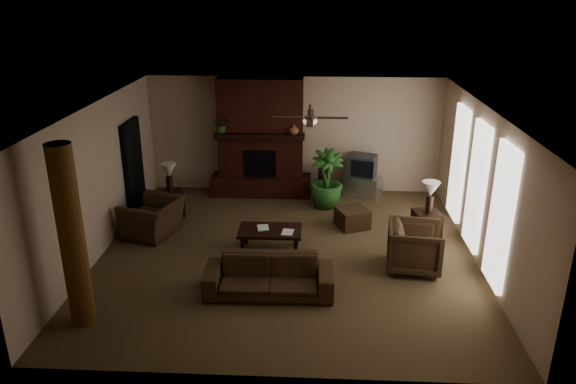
# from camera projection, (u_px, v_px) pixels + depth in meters

# --- Properties ---
(room_shell) EXTENTS (7.00, 7.00, 7.00)m
(room_shell) POSITION_uv_depth(u_px,v_px,m) (287.00, 184.00, 9.87)
(room_shell) COLOR brown
(room_shell) RESTS_ON ground
(fireplace) EXTENTS (2.40, 0.70, 2.80)m
(fireplace) POSITION_uv_depth(u_px,v_px,m) (261.00, 147.00, 13.00)
(fireplace) COLOR #491D13
(fireplace) RESTS_ON ground
(windows) EXTENTS (0.08, 3.65, 2.35)m
(windows) POSITION_uv_depth(u_px,v_px,m) (476.00, 187.00, 9.90)
(windows) COLOR white
(windows) RESTS_ON ground
(log_column) EXTENTS (0.36, 0.36, 2.80)m
(log_column) POSITION_uv_depth(u_px,v_px,m) (72.00, 238.00, 7.77)
(log_column) COLOR brown
(log_column) RESTS_ON ground
(doorway) EXTENTS (0.10, 1.00, 2.10)m
(doorway) POSITION_uv_depth(u_px,v_px,m) (134.00, 168.00, 11.84)
(doorway) COLOR black
(doorway) RESTS_ON ground
(ceiling_fan) EXTENTS (1.35, 1.35, 0.37)m
(ceiling_fan) POSITION_uv_depth(u_px,v_px,m) (310.00, 120.00, 9.73)
(ceiling_fan) COLOR #312116
(ceiling_fan) RESTS_ON ceiling
(sofa) EXTENTS (2.12, 0.65, 0.82)m
(sofa) POSITION_uv_depth(u_px,v_px,m) (269.00, 270.00, 8.90)
(sofa) COLOR #3F2C1B
(sofa) RESTS_ON ground
(armchair_left) EXTENTS (1.03, 1.29, 0.98)m
(armchair_left) POSITION_uv_depth(u_px,v_px,m) (153.00, 212.00, 11.00)
(armchair_left) COLOR #3F2C1B
(armchair_left) RESTS_ON ground
(armchair_right) EXTENTS (0.96, 1.01, 0.94)m
(armchair_right) POSITION_uv_depth(u_px,v_px,m) (415.00, 245.00, 9.64)
(armchair_right) COLOR #3F2C1B
(armchair_right) RESTS_ON ground
(coffee_table) EXTENTS (1.20, 0.70, 0.43)m
(coffee_table) POSITION_uv_depth(u_px,v_px,m) (270.00, 232.00, 10.38)
(coffee_table) COLOR black
(coffee_table) RESTS_ON ground
(ottoman) EXTENTS (0.78, 0.78, 0.40)m
(ottoman) POSITION_uv_depth(u_px,v_px,m) (352.00, 218.00, 11.45)
(ottoman) COLOR #3F2C1B
(ottoman) RESTS_ON ground
(tv_stand) EXTENTS (0.98, 0.81, 0.50)m
(tv_stand) POSITION_uv_depth(u_px,v_px,m) (363.00, 186.00, 13.14)
(tv_stand) COLOR silver
(tv_stand) RESTS_ON ground
(tv) EXTENTS (0.78, 0.70, 0.52)m
(tv) POSITION_uv_depth(u_px,v_px,m) (362.00, 166.00, 12.95)
(tv) COLOR #333335
(tv) RESTS_ON tv_stand
(floor_vase) EXTENTS (0.34, 0.34, 0.77)m
(floor_vase) POSITION_uv_depth(u_px,v_px,m) (325.00, 180.00, 13.02)
(floor_vase) COLOR #30201A
(floor_vase) RESTS_ON ground
(floor_plant) EXTENTS (0.83, 1.38, 0.75)m
(floor_plant) POSITION_uv_depth(u_px,v_px,m) (326.00, 191.00, 12.44)
(floor_plant) COLOR #2B5D25
(floor_plant) RESTS_ON ground
(side_table_left) EXTENTS (0.66, 0.66, 0.55)m
(side_table_left) POSITION_uv_depth(u_px,v_px,m) (172.00, 203.00, 12.01)
(side_table_left) COLOR black
(side_table_left) RESTS_ON ground
(lamp_left) EXTENTS (0.39, 0.39, 0.65)m
(lamp_left) POSITION_uv_depth(u_px,v_px,m) (169.00, 172.00, 11.76)
(lamp_left) COLOR #312116
(lamp_left) RESTS_ON side_table_left
(side_table_right) EXTENTS (0.59, 0.59, 0.55)m
(side_table_right) POSITION_uv_depth(u_px,v_px,m) (426.00, 224.00, 10.95)
(side_table_right) COLOR black
(side_table_right) RESTS_ON ground
(lamp_right) EXTENTS (0.44, 0.44, 0.65)m
(lamp_right) POSITION_uv_depth(u_px,v_px,m) (431.00, 191.00, 10.65)
(lamp_right) COLOR #312116
(lamp_right) RESTS_ON side_table_right
(mantel_plant) EXTENTS (0.47, 0.50, 0.33)m
(mantel_plant) POSITION_uv_depth(u_px,v_px,m) (222.00, 126.00, 12.66)
(mantel_plant) COLOR #2B5D25
(mantel_plant) RESTS_ON fireplace
(mantel_vase) EXTENTS (0.26, 0.27, 0.22)m
(mantel_vase) POSITION_uv_depth(u_px,v_px,m) (294.00, 130.00, 12.54)
(mantel_vase) COLOR brown
(mantel_vase) RESTS_ON fireplace
(book_a) EXTENTS (0.22, 0.06, 0.29)m
(book_a) POSITION_uv_depth(u_px,v_px,m) (257.00, 222.00, 10.33)
(book_a) COLOR #999999
(book_a) RESTS_ON coffee_table
(book_b) EXTENTS (0.21, 0.05, 0.29)m
(book_b) POSITION_uv_depth(u_px,v_px,m) (282.00, 226.00, 10.17)
(book_b) COLOR #999999
(book_b) RESTS_ON coffee_table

